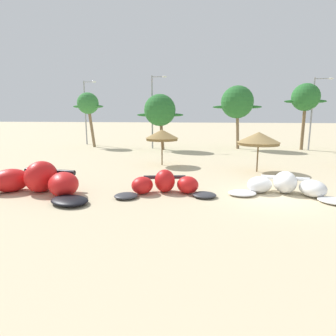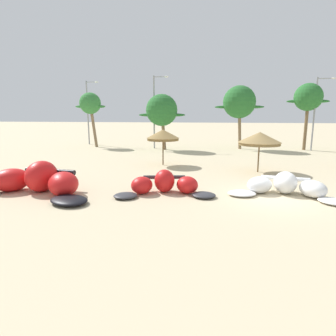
% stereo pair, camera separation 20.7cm
% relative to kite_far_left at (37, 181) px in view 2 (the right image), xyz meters
% --- Properties ---
extents(ground_plane, '(260.00, 260.00, 0.00)m').
position_rel_kite_far_left_xyz_m(ground_plane, '(12.22, 1.01, -0.64)').
color(ground_plane, beige).
extents(kite_far_left, '(7.76, 4.02, 1.68)m').
position_rel_kite_far_left_xyz_m(kite_far_left, '(0.00, 0.00, 0.00)').
color(kite_far_left, black).
rests_on(kite_far_left, ground).
extents(kite_left, '(5.38, 2.98, 1.23)m').
position_rel_kite_far_left_xyz_m(kite_left, '(6.73, 1.05, -0.17)').
color(kite_left, '#333338').
rests_on(kite_left, ground).
extents(kite_left_of_center, '(5.94, 3.27, 1.17)m').
position_rel_kite_far_left_xyz_m(kite_left_of_center, '(13.01, 1.76, -0.19)').
color(kite_left_of_center, white).
rests_on(kite_left_of_center, ground).
extents(beach_umbrella_near_van, '(2.70, 2.70, 2.93)m').
position_rel_kite_far_left_xyz_m(beach_umbrella_near_van, '(5.14, 9.47, 1.84)').
color(beach_umbrella_near_van, brown).
rests_on(beach_umbrella_near_van, ground).
extents(beach_umbrella_middle, '(3.06, 3.06, 2.91)m').
position_rel_kite_far_left_xyz_m(beach_umbrella_middle, '(12.49, 7.74, 1.80)').
color(beach_umbrella_middle, brown).
rests_on(beach_umbrella_middle, ground).
extents(palm_leftmost, '(4.02, 2.68, 6.85)m').
position_rel_kite_far_left_xyz_m(palm_leftmost, '(-6.29, 21.28, 4.76)').
color(palm_leftmost, '#7F6647').
rests_on(palm_leftmost, ground).
extents(palm_left, '(5.52, 3.68, 6.47)m').
position_rel_kite_far_left_xyz_m(palm_left, '(3.16, 19.78, 3.94)').
color(palm_left, brown).
rests_on(palm_left, ground).
extents(palm_left_of_gap, '(5.77, 3.85, 7.51)m').
position_rel_kite_far_left_xyz_m(palm_left_of_gap, '(12.13, 22.05, 4.89)').
color(palm_left_of_gap, '#7F6647').
rests_on(palm_left_of_gap, ground).
extents(palm_center_left, '(4.72, 3.14, 7.65)m').
position_rel_kite_far_left_xyz_m(palm_center_left, '(19.81, 22.15, 5.36)').
color(palm_center_left, brown).
rests_on(palm_center_left, ground).
extents(lamppost_west, '(1.83, 0.24, 8.57)m').
position_rel_kite_far_left_xyz_m(lamppost_west, '(-7.82, 24.10, 4.18)').
color(lamppost_west, gray).
rests_on(lamppost_west, ground).
extents(lamppost_west_center, '(1.88, 0.24, 8.64)m').
position_rel_kite_far_left_xyz_m(lamppost_west_center, '(2.18, 20.85, 4.23)').
color(lamppost_west_center, gray).
rests_on(lamppost_west_center, ground).
extents(lamppost_east_center, '(2.06, 0.24, 8.20)m').
position_rel_kite_far_left_xyz_m(lamppost_east_center, '(20.62, 21.57, 4.02)').
color(lamppost_east_center, gray).
rests_on(lamppost_east_center, ground).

